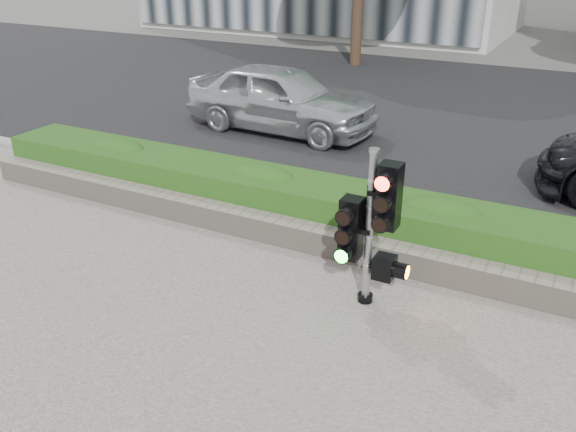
# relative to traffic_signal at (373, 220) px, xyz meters

# --- Properties ---
(ground) EXTENTS (120.00, 120.00, 0.00)m
(ground) POSITION_rel_traffic_signal_xyz_m (-1.09, -1.05, -1.07)
(ground) COLOR #51514C
(ground) RESTS_ON ground
(road) EXTENTS (60.00, 13.00, 0.02)m
(road) POSITION_rel_traffic_signal_xyz_m (-1.09, 8.95, -1.06)
(road) COLOR black
(road) RESTS_ON ground
(curb) EXTENTS (60.00, 0.25, 0.12)m
(curb) POSITION_rel_traffic_signal_xyz_m (-1.09, 2.10, -1.01)
(curb) COLOR gray
(curb) RESTS_ON ground
(stone_wall) EXTENTS (12.00, 0.32, 0.34)m
(stone_wall) POSITION_rel_traffic_signal_xyz_m (-1.09, 0.85, -0.87)
(stone_wall) COLOR gray
(stone_wall) RESTS_ON sidewalk
(hedge) EXTENTS (12.00, 1.00, 0.68)m
(hedge) POSITION_rel_traffic_signal_xyz_m (-1.09, 1.50, -0.70)
(hedge) COLOR #3C7B25
(hedge) RESTS_ON sidewalk
(traffic_signal) EXTENTS (0.64, 0.46, 1.87)m
(traffic_signal) POSITION_rel_traffic_signal_xyz_m (0.00, 0.00, 0.00)
(traffic_signal) COLOR black
(traffic_signal) RESTS_ON sidewalk
(car_silver) EXTENTS (4.31, 1.91, 1.44)m
(car_silver) POSITION_rel_traffic_signal_xyz_m (-4.17, 5.60, -0.32)
(car_silver) COLOR silver
(car_silver) RESTS_ON road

